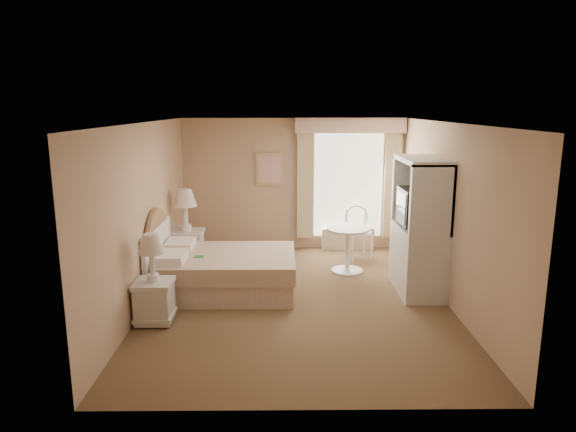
{
  "coord_description": "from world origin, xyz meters",
  "views": [
    {
      "loc": [
        -0.2,
        -6.95,
        2.72
      ],
      "look_at": [
        -0.12,
        0.3,
        1.16
      ],
      "focal_mm": 32.0,
      "sensor_mm": 36.0,
      "label": 1
    }
  ],
  "objects_px": {
    "nightstand_near": "(154,290)",
    "armoire": "(420,237)",
    "cafe_chair": "(358,228)",
    "round_table": "(348,243)",
    "bed": "(221,270)",
    "nightstand_far": "(187,239)"
  },
  "relations": [
    {
      "from": "nightstand_near",
      "to": "nightstand_far",
      "type": "xyz_separation_m",
      "value": [
        0.0,
        2.29,
        0.07
      ]
    },
    {
      "from": "nightstand_near",
      "to": "armoire",
      "type": "relative_size",
      "value": 0.58
    },
    {
      "from": "nightstand_far",
      "to": "armoire",
      "type": "height_order",
      "value": "armoire"
    },
    {
      "from": "cafe_chair",
      "to": "nightstand_near",
      "type": "bearing_deg",
      "value": -148.5
    },
    {
      "from": "cafe_chair",
      "to": "nightstand_far",
      "type": "bearing_deg",
      "value": 178.81
    },
    {
      "from": "nightstand_far",
      "to": "armoire",
      "type": "relative_size",
      "value": 0.67
    },
    {
      "from": "bed",
      "to": "nightstand_near",
      "type": "height_order",
      "value": "bed"
    },
    {
      "from": "nightstand_near",
      "to": "nightstand_far",
      "type": "distance_m",
      "value": 2.29
    },
    {
      "from": "nightstand_near",
      "to": "cafe_chair",
      "type": "xyz_separation_m",
      "value": [
        3.0,
        2.87,
        0.12
      ]
    },
    {
      "from": "cafe_chair",
      "to": "bed",
      "type": "bearing_deg",
      "value": -154.83
    },
    {
      "from": "nightstand_near",
      "to": "round_table",
      "type": "distance_m",
      "value": 3.4
    },
    {
      "from": "round_table",
      "to": "armoire",
      "type": "relative_size",
      "value": 0.37
    },
    {
      "from": "cafe_chair",
      "to": "round_table",
      "type": "bearing_deg",
      "value": -121.02
    },
    {
      "from": "bed",
      "to": "round_table",
      "type": "bearing_deg",
      "value": 24.49
    },
    {
      "from": "nightstand_near",
      "to": "armoire",
      "type": "distance_m",
      "value": 3.84
    },
    {
      "from": "nightstand_far",
      "to": "nightstand_near",
      "type": "bearing_deg",
      "value": -90.0
    },
    {
      "from": "nightstand_near",
      "to": "armoire",
      "type": "bearing_deg",
      "value": 16.92
    },
    {
      "from": "round_table",
      "to": "nightstand_near",
      "type": "bearing_deg",
      "value": -143.18
    },
    {
      "from": "nightstand_near",
      "to": "nightstand_far",
      "type": "bearing_deg",
      "value": 90.0
    },
    {
      "from": "armoire",
      "to": "round_table",
      "type": "bearing_deg",
      "value": 135.3
    },
    {
      "from": "nightstand_far",
      "to": "bed",
      "type": "bearing_deg",
      "value": -58.57
    },
    {
      "from": "round_table",
      "to": "cafe_chair",
      "type": "relative_size",
      "value": 0.79
    }
  ]
}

